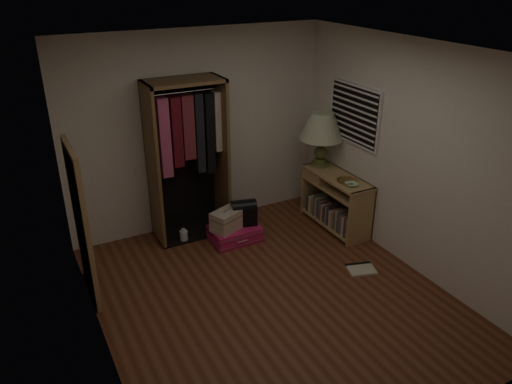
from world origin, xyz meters
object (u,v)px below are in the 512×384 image
black_bag (244,212)px  white_jug (184,236)px  console_bookshelf (334,199)px  pink_suitcase (235,233)px  open_wardrobe (188,146)px  floor_mirror (82,224)px  table_lamp (322,127)px  train_case (227,220)px

black_bag → white_jug: (-0.74, 0.26, -0.29)m
console_bookshelf → black_bag: 1.25m
console_bookshelf → pink_suitcase: console_bookshelf is taller
open_wardrobe → white_jug: open_wardrobe is taller
black_bag → pink_suitcase: bearing=-157.8°
console_bookshelf → white_jug: size_ratio=6.15×
floor_mirror → black_bag: (2.02, 0.31, -0.48)m
black_bag → table_lamp: (1.23, 0.11, 0.93)m
open_wardrobe → black_bag: open_wardrobe is taller
floor_mirror → console_bookshelf: bearing=0.7°
pink_suitcase → white_jug: bearing=154.1°
open_wardrobe → black_bag: bearing=-40.8°
pink_suitcase → train_case: bearing=-174.5°
table_lamp → white_jug: (-1.97, 0.15, -1.22)m
table_lamp → open_wardrobe: bearing=168.7°
open_wardrobe → pink_suitcase: bearing=-51.1°
pink_suitcase → table_lamp: (1.37, 0.13, 1.20)m
table_lamp → black_bag: bearing=-174.9°
floor_mirror → black_bag: bearing=8.7°
open_wardrobe → pink_suitcase: (0.39, -0.48, -1.11)m
console_bookshelf → open_wardrobe: (-1.76, 0.73, 0.82)m
console_bookshelf → table_lamp: 0.98m
train_case → black_bag: bearing=-15.2°
pink_suitcase → white_jug: size_ratio=3.51×
pink_suitcase → table_lamp: bearing=4.9°
open_wardrobe → train_case: 1.05m
console_bookshelf → white_jug: (-1.97, 0.53, -0.32)m
table_lamp → console_bookshelf: bearing=-90.7°
train_case → black_bag: 0.27m
pink_suitcase → table_lamp: size_ratio=0.86×
train_case → table_lamp: size_ratio=0.61×
black_bag → table_lamp: size_ratio=0.48×
train_case → white_jug: size_ratio=2.48×
floor_mirror → train_case: size_ratio=3.76×
pink_suitcase → black_bag: 0.31m
open_wardrobe → table_lamp: 1.80m
open_wardrobe → table_lamp: size_ratio=2.76×
floor_mirror → train_case: floor_mirror is taller
pink_suitcase → open_wardrobe: bearing=128.5°
black_bag → table_lamp: table_lamp is taller
train_case → table_lamp: 1.78m
table_lamp → train_case: bearing=-174.6°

